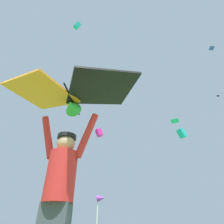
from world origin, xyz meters
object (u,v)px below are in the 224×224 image
Objects in this scene: distant_kite_teal_mid_right at (77,26)px; distant_kite_teal_low_right at (175,121)px; distant_kite_magenta_far_center at (99,133)px; distant_kite_teal_low_left at (182,133)px; marker_flag at (101,201)px; distant_kite_blue_overhead_distant at (212,48)px; kite_flyer_person at (59,191)px; distant_kite_black_mid_left at (218,96)px; held_stunt_kite at (71,94)px.

distant_kite_teal_mid_right is 0.97× the size of distant_kite_teal_low_right.
distant_kite_teal_low_left is at bearing -1.87° from distant_kite_magenta_far_center.
marker_flag is at bearing -104.61° from distant_kite_teal_low_left.
distant_kite_teal_mid_right is at bearing -141.02° from distant_kite_teal_low_right.
distant_kite_teal_low_left is (-5.08, 6.48, -7.30)m from distant_kite_blue_overhead_distant.
kite_flyer_person is at bearing -66.06° from distant_kite_magenta_far_center.
distant_kite_black_mid_left is (8.30, 8.62, 10.39)m from distant_kite_teal_low_left.
distant_kite_teal_low_left is at bearing 52.06° from distant_kite_teal_mid_right.
distant_kite_magenta_far_center is at bearing 158.37° from distant_kite_blue_overhead_distant.
kite_flyer_person is 1.33× the size of distant_kite_teal_low_left.
distant_kite_teal_mid_right is 16.62m from distant_kite_teal_low_right.
distant_kite_black_mid_left is at bearing 70.16° from kite_flyer_person.
kite_flyer_person is 3.05× the size of distant_kite_black_mid_left.
distant_kite_black_mid_left is 34.41m from marker_flag.
distant_kite_blue_overhead_distant is 0.42× the size of marker_flag.
held_stunt_kite is at bearing -109.75° from distant_kite_black_mid_left.
kite_flyer_person is 2.80× the size of distant_kite_blue_overhead_distant.
distant_kite_magenta_far_center is 0.90× the size of marker_flag.
marker_flag is (-3.59, -11.15, -8.88)m from distant_kite_teal_low_right.
marker_flag is (-12.57, -24.99, -20.04)m from distant_kite_black_mid_left.
distant_kite_magenta_far_center reaches higher than marker_flag.
marker_flag is (-1.71, 5.08, 0.49)m from kite_flyer_person.
distant_kite_teal_mid_right is 15.77m from distant_kite_magenta_far_center.
held_stunt_kite reaches higher than marker_flag.
distant_kite_teal_low_right is at bearing 72.17° from marker_flag.
distant_kite_teal_low_left is at bearing 75.39° from marker_flag.
kite_flyer_person reaches higher than marker_flag.
distant_kite_black_mid_left is at bearing 77.98° from distant_kite_blue_overhead_distant.
distant_kite_magenta_far_center reaches higher than distant_kite_teal_low_right.
held_stunt_kite is 1.22× the size of marker_flag.
distant_kite_teal_mid_right reaches higher than distant_kite_blue_overhead_distant.
distant_kite_teal_low_left reaches higher than marker_flag.
held_stunt_kite is (0.02, -0.09, 1.31)m from kite_flyer_person.
distant_kite_blue_overhead_distant is 10.00m from distant_kite_teal_low_right.
distant_kite_black_mid_left is at bearing 70.25° from held_stunt_kite.
distant_kite_teal_mid_right is (-7.32, 8.79, 21.05)m from kite_flyer_person.
distant_kite_black_mid_left is 0.43× the size of distant_kite_magenta_far_center.
distant_kite_blue_overhead_distant is at bearing -51.88° from distant_kite_teal_low_left.
distant_kite_blue_overhead_distant is at bearing -102.02° from distant_kite_black_mid_left.
held_stunt_kite is at bearing -71.45° from marker_flag.
distant_kite_teal_mid_right is at bearing -79.63° from distant_kite_magenta_far_center.
kite_flyer_person is 1.30× the size of distant_kite_magenta_far_center.
held_stunt_kite is 22.86m from distant_kite_teal_mid_right.
distant_kite_black_mid_left is 23.54m from distant_kite_magenta_far_center.
distant_kite_teal_low_right is at bearing 167.78° from distant_kite_blue_overhead_distant.
kite_flyer_person is at bearing -96.59° from distant_kite_teal_low_right.
distant_kite_black_mid_left is at bearing 21.78° from distant_kite_magenta_far_center.
distant_kite_teal_low_right is at bearing -25.92° from distant_kite_magenta_far_center.
distant_kite_teal_mid_right is (-14.95, -6.19, 3.61)m from distant_kite_blue_overhead_distant.
distant_kite_teal_low_left is (2.53, 21.55, 8.83)m from held_stunt_kite.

